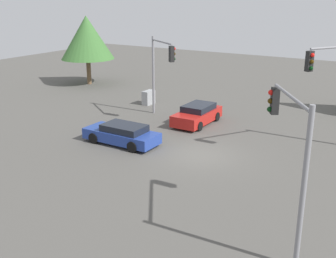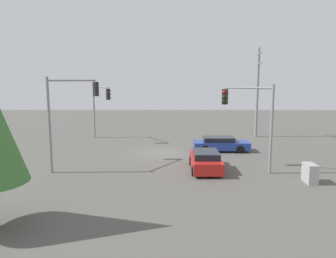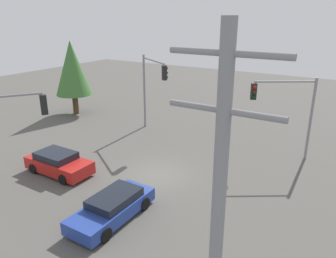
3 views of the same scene
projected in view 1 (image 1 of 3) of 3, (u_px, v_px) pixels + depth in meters
The scene contains 7 objects.
ground_plane at pixel (200, 155), 23.69m from camera, with size 80.00×80.00×0.00m, color #54514C.
sedan_red at pixel (197, 114), 29.25m from camera, with size 4.30×2.00×1.35m.
sedan_blue at pixel (122, 134), 25.33m from camera, with size 1.95×4.67×1.23m.
traffic_signal_cross at pixel (290, 140), 14.48m from camera, with size 3.62×2.49×5.58m.
traffic_signal_aux at pixel (161, 64), 29.64m from camera, with size 2.18×3.02×5.75m.
electrical_cabinet at pixel (149, 98), 34.37m from camera, with size 1.16×0.58×1.14m, color #9EA0A3.
tree_corner at pixel (87, 38), 40.88m from camera, with size 5.17×5.17×6.67m.
Camera 1 is at (-19.75, -10.05, 8.70)m, focal length 45.00 mm.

